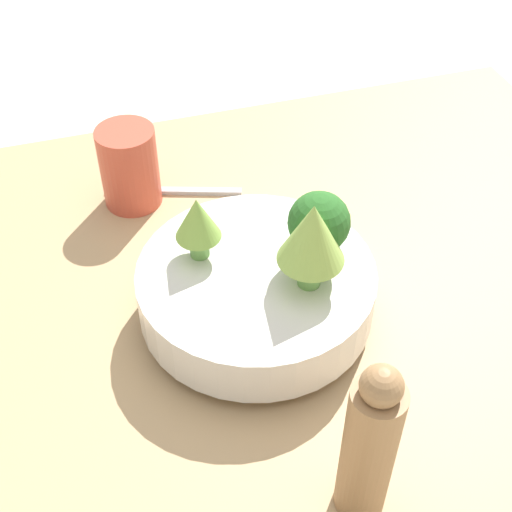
% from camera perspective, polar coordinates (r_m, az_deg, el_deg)
% --- Properties ---
extents(ground_plane, '(6.00, 6.00, 0.00)m').
position_cam_1_polar(ground_plane, '(0.79, -0.47, -7.64)').
color(ground_plane, beige).
extents(table, '(1.07, 0.83, 0.04)m').
position_cam_1_polar(table, '(0.77, -0.48, -6.64)').
color(table, tan).
rests_on(table, ground_plane).
extents(bowl, '(0.24, 0.24, 0.07)m').
position_cam_1_polar(bowl, '(0.74, -0.00, -2.75)').
color(bowl, silver).
rests_on(bowl, table).
extents(romanesco_piece_near, '(0.05, 0.05, 0.07)m').
position_cam_1_polar(romanesco_piece_near, '(0.70, -4.70, 2.84)').
color(romanesco_piece_near, '#6BA34C').
rests_on(romanesco_piece_near, bowl).
extents(broccoli_floret_left, '(0.06, 0.06, 0.08)m').
position_cam_1_polar(broccoli_floret_left, '(0.70, 5.06, 2.59)').
color(broccoli_floret_left, '#609347').
rests_on(broccoli_floret_left, bowl).
extents(romanesco_piece_far, '(0.07, 0.07, 0.10)m').
position_cam_1_polar(romanesco_piece_far, '(0.66, 4.52, 1.65)').
color(romanesco_piece_far, '#6BA34C').
rests_on(romanesco_piece_far, bowl).
extents(cup, '(0.07, 0.07, 0.10)m').
position_cam_1_polar(cup, '(0.89, -10.10, 7.02)').
color(cup, '#C64C38').
rests_on(cup, table).
extents(pepper_mill, '(0.04, 0.04, 0.18)m').
position_cam_1_polar(pepper_mill, '(0.58, 9.06, -14.76)').
color(pepper_mill, '#997047').
rests_on(pepper_mill, table).
extents(fork, '(0.17, 0.06, 0.01)m').
position_cam_1_polar(fork, '(0.92, -6.60, 5.19)').
color(fork, '#B2B2B7').
rests_on(fork, table).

